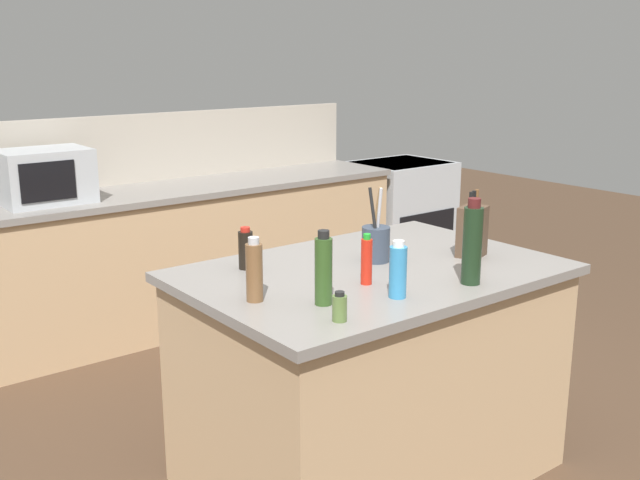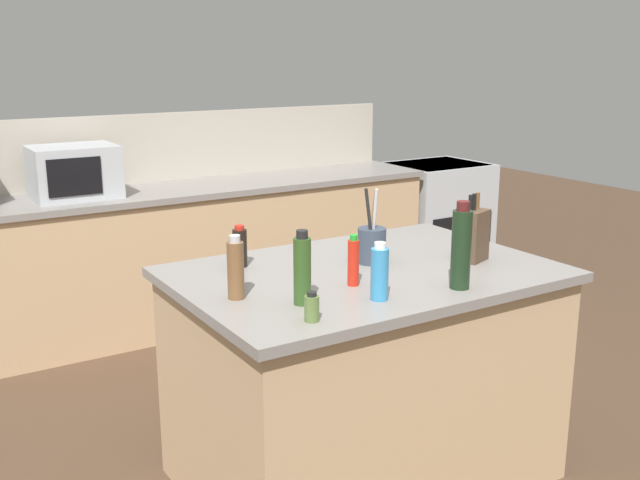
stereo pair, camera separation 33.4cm
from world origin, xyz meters
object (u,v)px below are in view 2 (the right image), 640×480
at_px(microwave, 74,172).
at_px(pepper_grinder, 236,269).
at_px(spice_jar_oregano, 312,308).
at_px(olive_oil_bottle, 302,270).
at_px(range_oven, 436,218).
at_px(wine_bottle, 461,248).
at_px(soy_sauce_bottle, 240,247).
at_px(knife_block, 472,235).
at_px(dish_soap_bottle, 380,273).
at_px(utensil_crock, 372,244).
at_px(hot_sauce_bottle, 353,262).

relative_size(microwave, pepper_grinder, 2.12).
bearing_deg(spice_jar_oregano, olive_oil_bottle, 69.42).
bearing_deg(olive_oil_bottle, range_oven, 41.79).
bearing_deg(wine_bottle, olive_oil_bottle, 165.18).
bearing_deg(olive_oil_bottle, soy_sauce_bottle, 87.67).
relative_size(knife_block, pepper_grinder, 1.23).
xyz_separation_m(microwave, olive_oil_bottle, (0.17, -2.43, -0.03)).
xyz_separation_m(soy_sauce_bottle, dish_soap_bottle, (0.24, -0.65, 0.02)).
bearing_deg(utensil_crock, wine_bottle, -80.29).
bearing_deg(knife_block, spice_jar_oregano, 175.75).
xyz_separation_m(knife_block, olive_oil_bottle, (-0.90, -0.10, 0.01)).
xyz_separation_m(range_oven, pepper_grinder, (-2.89, -2.25, 0.58)).
xyz_separation_m(microwave, pepper_grinder, (-0.00, -2.25, -0.05)).
bearing_deg(pepper_grinder, olive_oil_bottle, -46.13).
height_order(utensil_crock, wine_bottle, wine_bottle).
bearing_deg(range_oven, hot_sauce_bottle, -136.16).
relative_size(soy_sauce_bottle, pepper_grinder, 0.74).
xyz_separation_m(soy_sauce_bottle, wine_bottle, (0.58, -0.70, 0.08)).
distance_m(soy_sauce_bottle, dish_soap_bottle, 0.69).
distance_m(soy_sauce_bottle, wine_bottle, 0.91).
height_order(utensil_crock, spice_jar_oregano, utensil_crock).
bearing_deg(olive_oil_bottle, wine_bottle, -14.82).
bearing_deg(wine_bottle, range_oven, 50.68).
xyz_separation_m(range_oven, olive_oil_bottle, (-2.72, -2.43, 0.60)).
relative_size(range_oven, microwave, 1.84).
height_order(microwave, dish_soap_bottle, microwave).
distance_m(pepper_grinder, hot_sauce_bottle, 0.46).
xyz_separation_m(soy_sauce_bottle, hot_sauce_bottle, (0.25, -0.46, 0.01)).
distance_m(utensil_crock, wine_bottle, 0.47).
bearing_deg(utensil_crock, olive_oil_bottle, -149.90).
bearing_deg(soy_sauce_bottle, range_oven, 34.95).
xyz_separation_m(pepper_grinder, olive_oil_bottle, (0.17, -0.18, 0.02)).
height_order(range_oven, wine_bottle, wine_bottle).
bearing_deg(spice_jar_oregano, pepper_grinder, 107.69).
relative_size(knife_block, olive_oil_bottle, 1.08).
height_order(microwave, pepper_grinder, microwave).
bearing_deg(range_oven, dish_soap_bottle, -134.11).
bearing_deg(range_oven, soy_sauce_bottle, -145.05).
xyz_separation_m(knife_block, pepper_grinder, (-1.08, 0.08, -0.00)).
relative_size(range_oven, dish_soap_bottle, 4.32).
bearing_deg(wine_bottle, microwave, 106.52).
bearing_deg(dish_soap_bottle, range_oven, 45.89).
bearing_deg(dish_soap_bottle, hot_sauce_bottle, 85.19).
bearing_deg(soy_sauce_bottle, dish_soap_bottle, -69.91).
relative_size(soy_sauce_bottle, dish_soap_bottle, 0.82).
height_order(dish_soap_bottle, hot_sauce_bottle, dish_soap_bottle).
height_order(soy_sauce_bottle, pepper_grinder, pepper_grinder).
xyz_separation_m(wine_bottle, dish_soap_bottle, (-0.34, 0.05, -0.06)).
bearing_deg(pepper_grinder, hot_sauce_bottle, -12.00).
bearing_deg(dish_soap_bottle, olive_oil_bottle, 157.94).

